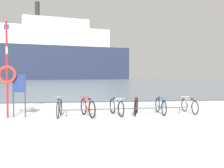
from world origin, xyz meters
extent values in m
cube|color=white|center=(0.00, -1.00, -0.04)|extent=(80.00, 22.00, 0.08)
cube|color=slate|center=(0.00, 65.00, -0.04)|extent=(80.00, 110.00, 0.08)
cube|color=#47474C|center=(0.00, 10.00, -0.02)|extent=(80.00, 0.50, 0.05)
cylinder|color=#4C5156|center=(-0.10, 4.45, 0.28)|extent=(5.81, 0.34, 0.05)
cylinder|color=#4C5156|center=(-2.72, 4.32, 0.14)|extent=(0.04, 0.04, 0.28)
cylinder|color=#4C5156|center=(2.51, 4.58, 0.14)|extent=(0.04, 0.04, 0.28)
torus|color=black|center=(-2.99, 4.84, 0.35)|extent=(0.08, 0.71, 0.70)
torus|color=black|center=(-3.04, 3.84, 0.35)|extent=(0.08, 0.71, 0.70)
cylinder|color=gray|center=(-3.01, 4.51, 0.48)|extent=(0.06, 0.53, 0.60)
cylinder|color=gray|center=(-3.02, 4.19, 0.46)|extent=(0.05, 0.19, 0.53)
cylinder|color=gray|center=(-3.01, 4.44, 0.74)|extent=(0.07, 0.66, 0.09)
cylinder|color=gray|center=(-3.03, 4.05, 0.27)|extent=(0.06, 0.44, 0.19)
cylinder|color=gray|center=(-2.99, 4.80, 0.56)|extent=(0.04, 0.11, 0.42)
cube|color=black|center=(-3.03, 4.11, 0.76)|extent=(0.09, 0.20, 0.05)
cylinder|color=gray|center=(-2.99, 4.76, 0.82)|extent=(0.46, 0.05, 0.02)
torus|color=black|center=(-1.97, 4.77, 0.37)|extent=(0.28, 0.71, 0.73)
torus|color=black|center=(-1.63, 3.76, 0.37)|extent=(0.28, 0.71, 0.73)
cylinder|color=#B22D2D|center=(-1.86, 4.44, 0.50)|extent=(0.21, 0.54, 0.61)
cylinder|color=#B22D2D|center=(-1.75, 4.11, 0.47)|extent=(0.09, 0.20, 0.55)
cylinder|color=#B22D2D|center=(-1.83, 4.36, 0.76)|extent=(0.25, 0.67, 0.09)
cylinder|color=#B22D2D|center=(-1.71, 3.97, 0.28)|extent=(0.18, 0.45, 0.20)
cylinder|color=#B22D2D|center=(-1.95, 4.73, 0.58)|extent=(0.07, 0.12, 0.43)
cube|color=black|center=(-1.73, 4.03, 0.78)|extent=(0.14, 0.21, 0.05)
cylinder|color=#B22D2D|center=(-1.94, 4.69, 0.84)|extent=(0.44, 0.17, 0.02)
torus|color=black|center=(-0.39, 3.89, 0.35)|extent=(0.19, 0.69, 0.69)
torus|color=black|center=(-0.62, 4.97, 0.35)|extent=(0.19, 0.69, 0.69)
cylinder|color=silver|center=(-0.46, 4.24, 0.47)|extent=(0.15, 0.57, 0.58)
cylinder|color=silver|center=(-0.54, 4.59, 0.44)|extent=(0.08, 0.20, 0.52)
cylinder|color=silver|center=(-0.48, 4.32, 0.72)|extent=(0.18, 0.71, 0.08)
cylinder|color=silver|center=(-0.57, 4.74, 0.27)|extent=(0.13, 0.47, 0.19)
cylinder|color=silver|center=(-0.40, 3.93, 0.55)|extent=(0.06, 0.12, 0.41)
cube|color=black|center=(-0.55, 4.67, 0.74)|extent=(0.12, 0.21, 0.05)
cylinder|color=silver|center=(-0.41, 3.98, 0.80)|extent=(0.45, 0.12, 0.02)
torus|color=black|center=(0.56, 4.98, 0.36)|extent=(0.26, 0.70, 0.72)
torus|color=black|center=(0.27, 4.03, 0.36)|extent=(0.26, 0.70, 0.72)
cylinder|color=#B22D2D|center=(0.46, 4.67, 0.49)|extent=(0.19, 0.51, 0.60)
cylinder|color=#B22D2D|center=(0.37, 4.36, 0.46)|extent=(0.09, 0.19, 0.54)
cylinder|color=#B22D2D|center=(0.44, 4.60, 0.75)|extent=(0.23, 0.63, 0.09)
cylinder|color=#B22D2D|center=(0.33, 4.23, 0.28)|extent=(0.16, 0.43, 0.20)
cylinder|color=#B22D2D|center=(0.55, 4.94, 0.57)|extent=(0.07, 0.12, 0.42)
cube|color=black|center=(0.35, 4.29, 0.77)|extent=(0.14, 0.21, 0.05)
cylinder|color=#B22D2D|center=(0.54, 4.91, 0.83)|extent=(0.45, 0.16, 0.02)
torus|color=black|center=(1.54, 3.96, 0.35)|extent=(0.08, 0.70, 0.70)
torus|color=black|center=(1.59, 5.04, 0.35)|extent=(0.08, 0.70, 0.70)
cylinder|color=#3359B2|center=(1.56, 4.31, 0.47)|extent=(0.06, 0.57, 0.59)
cylinder|color=#3359B2|center=(1.57, 4.66, 0.45)|extent=(0.04, 0.20, 0.53)
cylinder|color=#3359B2|center=(1.56, 4.39, 0.73)|extent=(0.07, 0.71, 0.08)
cylinder|color=#3359B2|center=(1.58, 4.81, 0.27)|extent=(0.06, 0.47, 0.19)
cylinder|color=#3359B2|center=(1.54, 4.00, 0.55)|extent=(0.04, 0.12, 0.41)
cube|color=black|center=(1.57, 4.74, 0.75)|extent=(0.09, 0.20, 0.05)
cylinder|color=#3359B2|center=(1.55, 4.04, 0.81)|extent=(0.46, 0.04, 0.02)
torus|color=black|center=(2.98, 5.14, 0.32)|extent=(0.07, 0.64, 0.64)
torus|color=black|center=(3.03, 4.07, 0.32)|extent=(0.07, 0.64, 0.64)
cylinder|color=silver|center=(3.00, 4.79, 0.43)|extent=(0.06, 0.56, 0.54)
cylinder|color=silver|center=(3.01, 4.45, 0.41)|extent=(0.04, 0.20, 0.48)
cylinder|color=silver|center=(3.00, 4.71, 0.67)|extent=(0.07, 0.70, 0.08)
cylinder|color=silver|center=(3.02, 4.30, 0.25)|extent=(0.06, 0.47, 0.18)
cylinder|color=silver|center=(2.99, 5.10, 0.50)|extent=(0.04, 0.12, 0.38)
cube|color=black|center=(3.02, 4.37, 0.68)|extent=(0.09, 0.20, 0.05)
cylinder|color=silver|center=(2.99, 5.06, 0.74)|extent=(0.46, 0.04, 0.02)
cylinder|color=#33383D|center=(-4.94, 4.42, 0.93)|extent=(0.05, 0.05, 1.87)
cylinder|color=#33383D|center=(-4.45, 4.37, 0.93)|extent=(0.05, 0.05, 1.87)
cube|color=navy|center=(-4.69, 4.39, 1.44)|extent=(0.55, 0.10, 0.75)
cylinder|color=red|center=(-5.15, 4.31, 2.03)|extent=(0.08, 0.08, 4.05)
cylinder|color=white|center=(-5.15, 4.31, 2.84)|extent=(0.09, 0.09, 0.30)
torus|color=red|center=(-5.15, 4.31, 1.82)|extent=(0.76, 0.12, 0.76)
cube|color=navy|center=(-5.15, 4.31, 3.80)|extent=(0.20, 0.03, 0.20)
cube|color=#232D47|center=(-8.85, 84.57, 5.75)|extent=(50.12, 19.83, 11.51)
cube|color=white|center=(-10.05, 84.28, 14.67)|extent=(37.78, 15.68, 6.33)
cube|color=white|center=(-10.05, 84.28, 19.45)|extent=(23.05, 10.95, 3.22)
cylinder|color=#26262D|center=(-16.07, 82.82, 23.65)|extent=(1.50, 1.50, 5.18)
camera|label=1|loc=(-2.16, -6.88, 1.83)|focal=41.11mm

